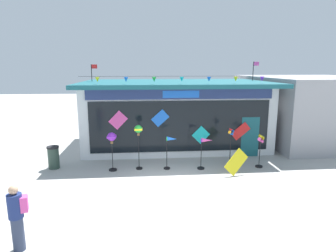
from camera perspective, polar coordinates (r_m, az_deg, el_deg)
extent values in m
plane|color=#ADAAA5|center=(11.45, 0.37, -11.03)|extent=(80.00, 80.00, 0.00)
cube|color=silver|center=(16.74, 1.22, 2.34)|extent=(9.70, 5.75, 3.45)
cube|color=#195660|center=(16.07, 1.44, 8.50)|extent=(10.10, 6.71, 0.20)
cube|color=navy|center=(13.69, 2.58, 6.33)|extent=(8.92, 0.08, 0.48)
cube|color=blue|center=(13.66, 2.60, 6.32)|extent=(1.75, 0.04, 0.34)
cube|color=black|center=(13.93, 2.52, -0.09)|extent=(8.73, 0.06, 2.49)
cube|color=#195660|center=(14.91, 15.93, -2.09)|extent=(0.90, 0.07, 2.00)
cube|color=#EA4CA3|center=(13.73, -9.87, 1.15)|extent=(0.92, 0.03, 0.92)
cube|color=blue|center=(13.69, -1.56, 1.56)|extent=(0.88, 0.03, 0.87)
cube|color=#19B7BC|center=(14.13, 6.54, -1.76)|extent=(0.91, 0.03, 0.91)
cube|color=red|center=(14.62, 14.20, -1.01)|extent=(0.99, 0.03, 0.93)
cylinder|color=black|center=(13.40, 2.75, 9.84)|extent=(9.31, 0.01, 0.01)
cone|color=yellow|center=(13.43, -13.83, 8.94)|extent=(0.20, 0.20, 0.22)
cone|color=blue|center=(13.30, -8.34, 9.12)|extent=(0.20, 0.20, 0.22)
cone|color=green|center=(13.29, -2.77, 9.23)|extent=(0.20, 0.20, 0.22)
cone|color=#19B7BC|center=(13.41, 2.75, 9.24)|extent=(0.20, 0.20, 0.22)
cone|color=blue|center=(13.64, 8.13, 9.18)|extent=(0.20, 0.20, 0.22)
cone|color=yellow|center=(13.98, 13.28, 9.05)|extent=(0.20, 0.20, 0.22)
cone|color=purple|center=(14.43, 18.15, 8.85)|extent=(0.20, 0.20, 0.22)
cylinder|color=black|center=(16.66, -14.92, 10.16)|extent=(0.04, 0.04, 0.92)
cube|color=red|center=(16.64, -14.43, 11.36)|extent=(0.32, 0.02, 0.22)
cylinder|color=black|center=(17.64, 16.53, 10.39)|extent=(0.04, 0.04, 1.09)
cube|color=#EA4CA3|center=(17.70, 17.10, 11.73)|extent=(0.32, 0.02, 0.22)
cylinder|color=black|center=(12.87, -10.87, -8.51)|extent=(0.35, 0.35, 0.06)
cylinder|color=black|center=(12.67, -10.98, -5.83)|extent=(0.03, 0.03, 1.32)
sphere|color=purple|center=(12.45, -11.12, -2.11)|extent=(0.37, 0.37, 0.37)
cube|color=purple|center=(12.45, -11.12, -2.11)|extent=(0.38, 0.38, 0.08)
cube|color=brown|center=(12.51, -11.08, -3.20)|extent=(0.10, 0.10, 0.10)
cylinder|color=black|center=(12.88, -5.74, -8.34)|extent=(0.29, 0.29, 0.06)
cylinder|color=black|center=(12.64, -5.81, -4.98)|extent=(0.03, 0.03, 1.63)
sphere|color=green|center=(12.40, -5.90, -0.60)|extent=(0.34, 0.34, 0.34)
cube|color=yellow|center=(12.40, -5.90, -0.60)|extent=(0.35, 0.35, 0.07)
cube|color=brown|center=(12.45, -5.88, -1.63)|extent=(0.10, 0.10, 0.10)
cylinder|color=black|center=(12.82, -0.23, -8.37)|extent=(0.28, 0.28, 0.06)
cylinder|color=black|center=(12.62, -0.24, -5.59)|extent=(0.03, 0.03, 1.36)
cone|color=blue|center=(12.46, 0.76, -2.57)|extent=(0.47, 0.31, 0.19)
cylinder|color=green|center=(12.44, -0.24, -2.59)|extent=(0.03, 0.16, 0.16)
cylinder|color=black|center=(12.91, 6.53, -8.31)|extent=(0.32, 0.32, 0.06)
cylinder|color=black|center=(12.71, 6.59, -5.68)|extent=(0.03, 0.03, 1.30)
cone|color=#EA4CA3|center=(12.59, 7.72, -2.81)|extent=(0.51, 0.28, 0.19)
cylinder|color=purple|center=(12.54, 6.66, -2.84)|extent=(0.03, 0.16, 0.16)
cylinder|color=black|center=(13.50, 12.10, -7.60)|extent=(0.32, 0.32, 0.06)
cylinder|color=black|center=(13.27, 12.24, -4.46)|extent=(0.03, 0.03, 1.60)
cylinder|color=black|center=(13.04, 12.44, -1.13)|extent=(0.06, 0.04, 0.06)
cone|color=blue|center=(13.07, 12.84, -1.12)|extent=(0.14, 0.15, 0.14)
cone|color=red|center=(13.02, 12.46, -0.72)|extent=(0.15, 0.14, 0.14)
cone|color=orange|center=(13.01, 12.03, -1.14)|extent=(0.14, 0.15, 0.14)
cone|color=blue|center=(13.06, 12.42, -1.55)|extent=(0.15, 0.14, 0.14)
cylinder|color=black|center=(13.68, 17.57, -7.63)|extent=(0.32, 0.32, 0.06)
cylinder|color=black|center=(13.50, 17.73, -5.09)|extent=(0.03, 0.03, 1.33)
cylinder|color=black|center=(13.29, 17.97, -2.40)|extent=(0.06, 0.04, 0.06)
cone|color=yellow|center=(13.34, 18.42, -2.38)|extent=(0.16, 0.17, 0.16)
cone|color=yellow|center=(13.27, 18.00, -1.93)|extent=(0.17, 0.16, 0.16)
cone|color=#EA4CA3|center=(13.25, 17.52, -2.41)|extent=(0.16, 0.17, 0.16)
cone|color=#EA4CA3|center=(13.32, 17.94, -2.87)|extent=(0.17, 0.16, 0.16)
cylinder|color=#333D56|center=(8.29, -27.58, -18.43)|extent=(0.28, 0.28, 0.86)
cylinder|color=navy|center=(7.97, -28.08, -13.83)|extent=(0.34, 0.34, 0.60)
sphere|color=tan|center=(7.81, -28.36, -11.10)|extent=(0.22, 0.22, 0.22)
cube|color=#EA4CA3|center=(7.93, -26.62, -13.57)|extent=(0.23, 0.30, 0.38)
cylinder|color=#2D4238|center=(13.73, -21.74, -5.96)|extent=(0.48, 0.48, 0.93)
cylinder|color=black|center=(13.60, -21.90, -3.93)|extent=(0.52, 0.52, 0.08)
cube|color=yellow|center=(12.31, 13.38, -6.95)|extent=(1.12, 0.35, 1.12)
cube|color=#99999E|center=(20.52, 26.61, 3.36)|extent=(7.33, 8.97, 3.84)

